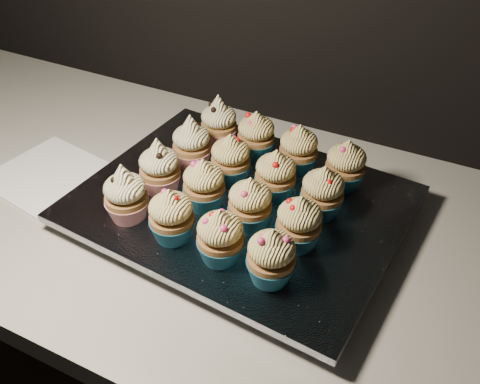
# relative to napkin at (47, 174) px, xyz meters

# --- Properties ---
(cabinet) EXTENTS (2.40, 0.60, 0.86)m
(cabinet) POSITION_rel_napkin_xyz_m (0.20, 0.05, -0.47)
(cabinet) COLOR black
(cabinet) RESTS_ON ground
(worktop) EXTENTS (2.44, 0.64, 0.04)m
(worktop) POSITION_rel_napkin_xyz_m (0.20, 0.05, -0.02)
(worktop) COLOR beige
(worktop) RESTS_ON cabinet
(napkin) EXTENTS (0.19, 0.19, 0.00)m
(napkin) POSITION_rel_napkin_xyz_m (0.00, 0.00, 0.00)
(napkin) COLOR white
(napkin) RESTS_ON worktop
(baking_tray) EXTENTS (0.46, 0.37, 0.02)m
(baking_tray) POSITION_rel_napkin_xyz_m (0.35, 0.05, 0.01)
(baking_tray) COLOR black
(baking_tray) RESTS_ON worktop
(foil_lining) EXTENTS (0.50, 0.41, 0.01)m
(foil_lining) POSITION_rel_napkin_xyz_m (0.35, 0.05, 0.03)
(foil_lining) COLOR silver
(foil_lining) RESTS_ON baking_tray
(cupcake_0) EXTENTS (0.06, 0.06, 0.10)m
(cupcake_0) POSITION_rel_napkin_xyz_m (0.22, -0.06, 0.07)
(cupcake_0) COLOR red
(cupcake_0) RESTS_ON foil_lining
(cupcake_1) EXTENTS (0.06, 0.06, 0.08)m
(cupcake_1) POSITION_rel_napkin_xyz_m (0.30, -0.06, 0.07)
(cupcake_1) COLOR #1B6480
(cupcake_1) RESTS_ON foil_lining
(cupcake_2) EXTENTS (0.06, 0.06, 0.08)m
(cupcake_2) POSITION_rel_napkin_xyz_m (0.38, -0.07, 0.07)
(cupcake_2) COLOR #1B6480
(cupcake_2) RESTS_ON foil_lining
(cupcake_3) EXTENTS (0.06, 0.06, 0.08)m
(cupcake_3) POSITION_rel_napkin_xyz_m (0.45, -0.07, 0.07)
(cupcake_3) COLOR #1B6480
(cupcake_3) RESTS_ON foil_lining
(cupcake_4) EXTENTS (0.06, 0.06, 0.10)m
(cupcake_4) POSITION_rel_napkin_xyz_m (0.22, 0.02, 0.07)
(cupcake_4) COLOR red
(cupcake_4) RESTS_ON foil_lining
(cupcake_5) EXTENTS (0.06, 0.06, 0.08)m
(cupcake_5) POSITION_rel_napkin_xyz_m (0.30, 0.02, 0.07)
(cupcake_5) COLOR #1B6480
(cupcake_5) RESTS_ON foil_lining
(cupcake_6) EXTENTS (0.06, 0.06, 0.08)m
(cupcake_6) POSITION_rel_napkin_xyz_m (0.38, 0.01, 0.07)
(cupcake_6) COLOR #1B6480
(cupcake_6) RESTS_ON foil_lining
(cupcake_7) EXTENTS (0.06, 0.06, 0.08)m
(cupcake_7) POSITION_rel_napkin_xyz_m (0.46, 0.00, 0.07)
(cupcake_7) COLOR #1B6480
(cupcake_7) RESTS_ON foil_lining
(cupcake_8) EXTENTS (0.06, 0.06, 0.10)m
(cupcake_8) POSITION_rel_napkin_xyz_m (0.23, 0.10, 0.07)
(cupcake_8) COLOR red
(cupcake_8) RESTS_ON foil_lining
(cupcake_9) EXTENTS (0.06, 0.06, 0.08)m
(cupcake_9) POSITION_rel_napkin_xyz_m (0.31, 0.09, 0.07)
(cupcake_9) COLOR #1B6480
(cupcake_9) RESTS_ON foil_lining
(cupcake_10) EXTENTS (0.06, 0.06, 0.08)m
(cupcake_10) POSITION_rel_napkin_xyz_m (0.39, 0.09, 0.07)
(cupcake_10) COLOR #1B6480
(cupcake_10) RESTS_ON foil_lining
(cupcake_11) EXTENTS (0.06, 0.06, 0.08)m
(cupcake_11) POSITION_rel_napkin_xyz_m (0.46, 0.08, 0.07)
(cupcake_11) COLOR #1B6480
(cupcake_11) RESTS_ON foil_lining
(cupcake_12) EXTENTS (0.06, 0.06, 0.10)m
(cupcake_12) POSITION_rel_napkin_xyz_m (0.24, 0.18, 0.07)
(cupcake_12) COLOR red
(cupcake_12) RESTS_ON foil_lining
(cupcake_13) EXTENTS (0.06, 0.06, 0.08)m
(cupcake_13) POSITION_rel_napkin_xyz_m (0.31, 0.17, 0.07)
(cupcake_13) COLOR #1B6480
(cupcake_13) RESTS_ON foil_lining
(cupcake_14) EXTENTS (0.06, 0.06, 0.08)m
(cupcake_14) POSITION_rel_napkin_xyz_m (0.39, 0.17, 0.07)
(cupcake_14) COLOR #1B6480
(cupcake_14) RESTS_ON foil_lining
(cupcake_15) EXTENTS (0.06, 0.06, 0.08)m
(cupcake_15) POSITION_rel_napkin_xyz_m (0.47, 0.16, 0.07)
(cupcake_15) COLOR #1B6480
(cupcake_15) RESTS_ON foil_lining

